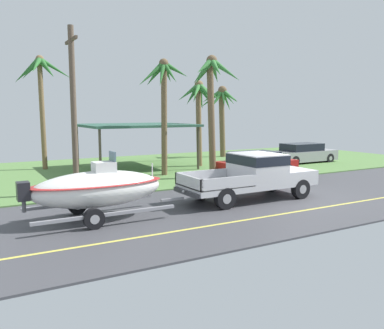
# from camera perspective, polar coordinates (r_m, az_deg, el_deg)

# --- Properties ---
(ground) EXTENTS (36.00, 22.00, 0.11)m
(ground) POSITION_cam_1_polar(r_m,az_deg,el_deg) (23.95, 0.41, -1.04)
(ground) COLOR #424247
(pickup_truck_towing) EXTENTS (5.90, 2.08, 1.86)m
(pickup_truck_towing) POSITION_cam_1_polar(r_m,az_deg,el_deg) (16.62, 9.08, -1.27)
(pickup_truck_towing) COLOR silver
(pickup_truck_towing) RESTS_ON ground
(boat_on_trailer) EXTENTS (5.63, 2.31, 2.24)m
(boat_on_trailer) POSITION_cam_1_polar(r_m,az_deg,el_deg) (13.59, -13.23, -3.34)
(boat_on_trailer) COLOR gray
(boat_on_trailer) RESTS_ON ground
(parked_sedan_near) EXTENTS (4.44, 1.81, 1.38)m
(parked_sedan_near) POSITION_cam_1_polar(r_m,az_deg,el_deg) (22.35, 9.10, 0.01)
(parked_sedan_near) COLOR #B21E19
(parked_sedan_near) RESTS_ON ground
(parked_sedan_far) EXTENTS (4.75, 1.84, 1.38)m
(parked_sedan_far) POSITION_cam_1_polar(r_m,az_deg,el_deg) (28.90, 15.50, 1.51)
(parked_sedan_far) COLOR #99999E
(parked_sedan_far) RESTS_ON ground
(carport_awning) EXTENTS (6.55, 5.46, 2.78)m
(carport_awning) POSITION_cam_1_polar(r_m,az_deg,el_deg) (25.24, -7.95, 5.40)
(carport_awning) COLOR #4C4238
(carport_awning) RESTS_ON ground
(palm_tree_near_left) EXTENTS (3.42, 2.87, 5.51)m
(palm_tree_near_left) POSITION_cam_1_polar(r_m,az_deg,el_deg) (25.96, 1.13, 8.94)
(palm_tree_near_left) COLOR brown
(palm_tree_near_left) RESTS_ON ground
(palm_tree_near_right) EXTENTS (3.16, 3.21, 5.52)m
(palm_tree_near_right) POSITION_cam_1_polar(r_m,az_deg,el_deg) (31.58, 4.18, 8.42)
(palm_tree_near_right) COLOR brown
(palm_tree_near_right) RESTS_ON ground
(palm_tree_mid) EXTENTS (2.82, 3.09, 6.45)m
(palm_tree_mid) POSITION_cam_1_polar(r_m,az_deg,el_deg) (21.50, 2.82, 11.31)
(palm_tree_mid) COLOR brown
(palm_tree_mid) RESTS_ON ground
(palm_tree_far_left) EXTENTS (3.44, 3.43, 6.87)m
(palm_tree_far_left) POSITION_cam_1_polar(r_m,az_deg,el_deg) (26.17, -20.76, 11.20)
(palm_tree_far_left) COLOR brown
(palm_tree_far_left) RESTS_ON ground
(palm_tree_far_right) EXTENTS (3.13, 2.46, 6.38)m
(palm_tree_far_right) POSITION_cam_1_polar(r_m,az_deg,el_deg) (22.27, -4.11, 10.70)
(palm_tree_far_right) COLOR brown
(palm_tree_far_right) RESTS_ON ground
(utility_pole) EXTENTS (0.24, 1.80, 7.02)m
(utility_pole) POSITION_cam_1_polar(r_m,az_deg,el_deg) (17.58, -16.40, 7.57)
(utility_pole) COLOR brown
(utility_pole) RESTS_ON ground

